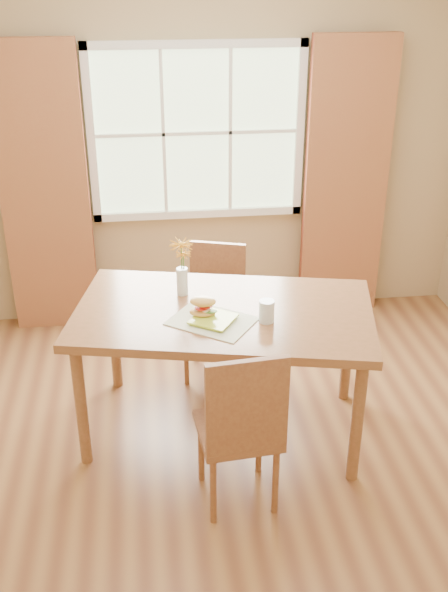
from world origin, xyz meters
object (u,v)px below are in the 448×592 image
Objects in this scene: dining_table at (224,323)px; water_glass at (267,312)px; chair_near at (242,425)px; chair_far at (215,305)px; croissant_sandwich at (203,307)px; flower_vase at (182,263)px.

dining_table is 0.32m from water_glass.
chair_near reaches higher than water_glass.
chair_far reaches higher than dining_table.
croissant_sandwich is 0.48× the size of flower_vase.
dining_table is 2.03× the size of chair_far.
water_glass is 0.62m from flower_vase.
croissant_sandwich is (-0.13, -0.08, 0.16)m from dining_table.
chair_near is 1.40m from chair_far.
dining_table is 1.90× the size of chair_near.
flower_vase is (-0.25, -0.46, 0.54)m from chair_far.
chair_far is at bearing 90.48° from croissant_sandwich.
chair_near reaches higher than dining_table.
water_glass is at bearing -41.95° from flower_vase.
croissant_sandwich is at bearing -135.19° from dining_table.
dining_table is at bearing -74.98° from chair_far.
flower_vase reaches higher than chair_near.
dining_table is at bearing -46.47° from flower_vase.
chair_near reaches higher than croissant_sandwich.
dining_table is at bearing 43.98° from croissant_sandwich.
chair_near is 0.68m from water_glass.
chair_far is at bearing 103.02° from water_glass.
water_glass is 0.37× the size of flower_vase.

